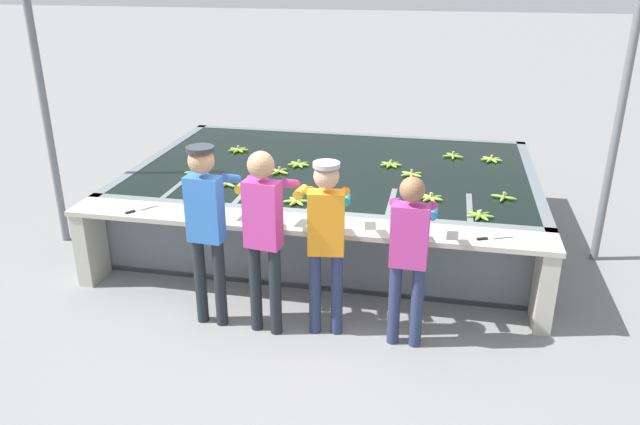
# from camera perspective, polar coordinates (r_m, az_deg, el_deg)

# --- Properties ---
(ground_plane) EXTENTS (80.00, 80.00, 0.00)m
(ground_plane) POSITION_cam_1_polar(r_m,az_deg,el_deg) (6.29, -2.09, -8.98)
(ground_plane) COLOR gray
(ground_plane) RESTS_ON ground
(wash_tank) EXTENTS (4.85, 3.22, 0.87)m
(wash_tank) POSITION_cam_1_polar(r_m,az_deg,el_deg) (7.90, 1.32, 1.22)
(wash_tank) COLOR slate
(wash_tank) RESTS_ON ground
(work_ledge) EXTENTS (4.85, 0.45, 0.87)m
(work_ledge) POSITION_cam_1_polar(r_m,az_deg,el_deg) (6.18, -1.68, -2.92)
(work_ledge) COLOR #B7B2A3
(work_ledge) RESTS_ON ground
(worker_0) EXTENTS (0.44, 0.74, 1.75)m
(worker_0) POSITION_cam_1_polar(r_m,az_deg,el_deg) (5.74, -10.30, -0.47)
(worker_0) COLOR #1E2328
(worker_0) RESTS_ON ground
(worker_1) EXTENTS (0.47, 0.74, 1.75)m
(worker_1) POSITION_cam_1_polar(r_m,az_deg,el_deg) (5.54, -5.09, -1.19)
(worker_1) COLOR #1E2328
(worker_1) RESTS_ON ground
(worker_2) EXTENTS (0.47, 0.74, 1.66)m
(worker_2) POSITION_cam_1_polar(r_m,az_deg,el_deg) (5.52, 0.58, -1.77)
(worker_2) COLOR navy
(worker_2) RESTS_ON ground
(worker_3) EXTENTS (0.42, 0.71, 1.60)m
(worker_3) POSITION_cam_1_polar(r_m,az_deg,el_deg) (5.42, 8.17, -3.14)
(worker_3) COLOR navy
(worker_3) RESTS_ON ground
(banana_bunch_floating_0) EXTENTS (0.26, 0.26, 0.08)m
(banana_bunch_floating_0) POSITION_cam_1_polar(r_m,az_deg,el_deg) (7.16, -8.52, 2.60)
(banana_bunch_floating_0) COLOR #8CB738
(banana_bunch_floating_0) RESTS_ON wash_tank
(banana_bunch_floating_1) EXTENTS (0.28, 0.28, 0.08)m
(banana_bunch_floating_1) POSITION_cam_1_polar(r_m,az_deg,el_deg) (7.78, -1.95, 4.44)
(banana_bunch_floating_1) COLOR #8CB738
(banana_bunch_floating_1) RESTS_ON wash_tank
(banana_bunch_floating_2) EXTENTS (0.28, 0.28, 0.08)m
(banana_bunch_floating_2) POSITION_cam_1_polar(r_m,az_deg,el_deg) (6.40, 14.42, -0.26)
(banana_bunch_floating_2) COLOR #75A333
(banana_bunch_floating_2) RESTS_ON wash_tank
(banana_bunch_floating_3) EXTENTS (0.28, 0.28, 0.08)m
(banana_bunch_floating_3) POSITION_cam_1_polar(r_m,az_deg,el_deg) (6.57, -2.18, 1.04)
(banana_bunch_floating_3) COLOR #93BC3D
(banana_bunch_floating_3) RESTS_ON wash_tank
(banana_bunch_floating_4) EXTENTS (0.28, 0.28, 0.08)m
(banana_bunch_floating_4) POSITION_cam_1_polar(r_m,az_deg,el_deg) (6.97, 16.45, 1.37)
(banana_bunch_floating_4) COLOR #75A333
(banana_bunch_floating_4) RESTS_ON wash_tank
(banana_bunch_floating_5) EXTENTS (0.28, 0.28, 0.08)m
(banana_bunch_floating_5) POSITION_cam_1_polar(r_m,az_deg,el_deg) (8.46, -7.47, 5.71)
(banana_bunch_floating_5) COLOR #8CB738
(banana_bunch_floating_5) RESTS_ON wash_tank
(banana_bunch_floating_6) EXTENTS (0.28, 0.28, 0.08)m
(banana_bunch_floating_6) POSITION_cam_1_polar(r_m,az_deg,el_deg) (7.62, -11.26, 3.63)
(banana_bunch_floating_6) COLOR #93BC3D
(banana_bunch_floating_6) RESTS_ON wash_tank
(banana_bunch_floating_7) EXTENTS (0.28, 0.28, 0.08)m
(banana_bunch_floating_7) POSITION_cam_1_polar(r_m,az_deg,el_deg) (6.77, 10.09, 1.34)
(banana_bunch_floating_7) COLOR #93BC3D
(banana_bunch_floating_7) RESTS_ON wash_tank
(banana_bunch_floating_8) EXTENTS (0.28, 0.26, 0.08)m
(banana_bunch_floating_8) POSITION_cam_1_polar(r_m,az_deg,el_deg) (8.30, 12.07, 5.10)
(banana_bunch_floating_8) COLOR #7FAD33
(banana_bunch_floating_8) RESTS_ON wash_tank
(banana_bunch_floating_9) EXTENTS (0.28, 0.28, 0.08)m
(banana_bunch_floating_9) POSITION_cam_1_polar(r_m,az_deg,el_deg) (7.82, 6.49, 4.40)
(banana_bunch_floating_9) COLOR #8CB738
(banana_bunch_floating_9) RESTS_ON wash_tank
(banana_bunch_floating_10) EXTENTS (0.27, 0.27, 0.08)m
(banana_bunch_floating_10) POSITION_cam_1_polar(r_m,az_deg,el_deg) (7.52, -3.73, 3.78)
(banana_bunch_floating_10) COLOR #8CB738
(banana_bunch_floating_10) RESTS_ON wash_tank
(banana_bunch_floating_11) EXTENTS (0.28, 0.28, 0.08)m
(banana_bunch_floating_11) POSITION_cam_1_polar(r_m,az_deg,el_deg) (8.27, 15.41, 4.71)
(banana_bunch_floating_11) COLOR #93BC3D
(banana_bunch_floating_11) RESTS_ON wash_tank
(banana_bunch_floating_12) EXTENTS (0.26, 0.28, 0.08)m
(banana_bunch_floating_12) POSITION_cam_1_polar(r_m,az_deg,el_deg) (7.49, 8.37, 3.49)
(banana_bunch_floating_12) COLOR #93BC3D
(banana_bunch_floating_12) RESTS_ON wash_tank
(knife_0) EXTENTS (0.23, 0.30, 0.02)m
(knife_0) POSITION_cam_1_polar(r_m,az_deg,el_deg) (6.61, -16.41, 0.20)
(knife_0) COLOR silver
(knife_0) RESTS_ON work_ledge
(knife_1) EXTENTS (0.33, 0.17, 0.02)m
(knife_1) POSITION_cam_1_polar(r_m,az_deg,el_deg) (5.92, 15.23, -2.27)
(knife_1) COLOR silver
(knife_1) RESTS_ON work_ledge
(support_post_left) EXTENTS (0.09, 0.09, 3.20)m
(support_post_left) POSITION_cam_1_polar(r_m,az_deg,el_deg) (7.94, -23.81, 8.29)
(support_post_left) COLOR slate
(support_post_left) RESTS_ON ground
(support_post_right) EXTENTS (0.09, 0.09, 3.20)m
(support_post_right) POSITION_cam_1_polar(r_m,az_deg,el_deg) (7.47, 25.59, 7.23)
(support_post_right) COLOR slate
(support_post_right) RESTS_ON ground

